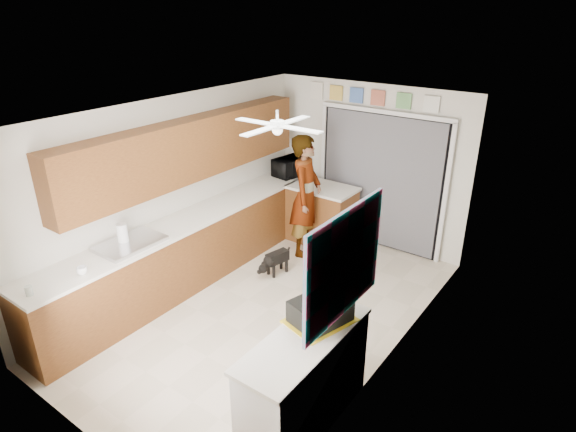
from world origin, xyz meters
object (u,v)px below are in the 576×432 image
Objects in this scene: microwave at (290,167)px; man at (306,196)px; suitcase at (320,311)px; dog at (277,261)px; cup at (82,271)px; paper_towel_roll at (123,234)px.

man reaches higher than microwave.
suitcase is 1.04× the size of dog.
microwave is at bearing 32.64° from man.
microwave reaches higher than cup.
cup is 0.06× the size of man.
microwave is at bearing 145.39° from suitcase.
man is (0.63, 3.27, -0.06)m from cup.
microwave reaches higher than paper_towel_roll.
suitcase is at bearing -31.18° from dog.
paper_towel_roll reaches higher than suitcase.
paper_towel_roll reaches higher than cup.
suitcase is (2.46, 0.79, 0.06)m from cup.
paper_towel_roll reaches higher than dog.
suitcase is at bearing -131.75° from microwave.
microwave is at bearing 91.17° from cup.
suitcase is at bearing -161.47° from man.
man is (-1.83, 2.47, -0.12)m from suitcase.
man is at bearing 142.15° from suitcase.
dog is at bearing 63.33° from paper_towel_roll.
man is 3.88× the size of dog.
man is (0.71, -0.59, -0.16)m from microwave.
microwave is at bearing 87.48° from paper_towel_roll.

